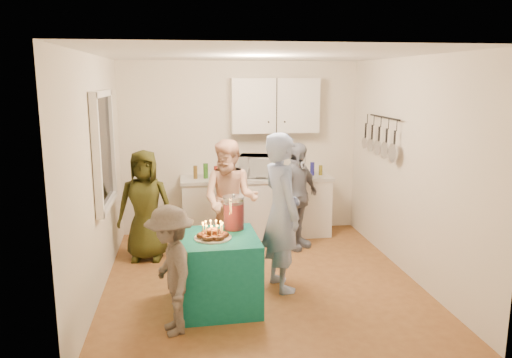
{
  "coord_description": "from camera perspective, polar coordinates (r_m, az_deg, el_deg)",
  "views": [
    {
      "loc": [
        -0.85,
        -5.51,
        2.35
      ],
      "look_at": [
        0.0,
        0.35,
        1.15
      ],
      "focal_mm": 35.0,
      "sensor_mm": 36.0,
      "label": 1
    }
  ],
  "objects": [
    {
      "name": "countertop",
      "position": [
        7.43,
        0.03,
        0.09
      ],
      "size": [
        2.24,
        0.62,
        0.05
      ],
      "primitive_type": "cube",
      "color": "beige",
      "rests_on": "counter"
    },
    {
      "name": "woman_back_right",
      "position": [
        6.92,
        4.59,
        -1.98
      ],
      "size": [
        0.91,
        0.83,
        1.49
      ],
      "primitive_type": "imported",
      "rotation": [
        0.0,
        0.0,
        0.66
      ],
      "color": "#0F1734",
      "rests_on": "floor"
    },
    {
      "name": "man_birthday",
      "position": [
        5.56,
        2.92,
        -3.8
      ],
      "size": [
        0.56,
        0.73,
        1.78
      ],
      "primitive_type": "imported",
      "rotation": [
        0.0,
        0.0,
        1.79
      ],
      "color": "#97ACDD",
      "rests_on": "floor"
    },
    {
      "name": "woman_back_center",
      "position": [
        6.5,
        -2.94,
        -2.44
      ],
      "size": [
        0.93,
        0.83,
        1.58
      ],
      "primitive_type": "imported",
      "rotation": [
        0.0,
        0.0,
        -0.36
      ],
      "color": "#FFA485",
      "rests_on": "floor"
    },
    {
      "name": "upper_cabinet",
      "position": [
        7.49,
        2.16,
        8.39
      ],
      "size": [
        1.3,
        0.3,
        0.8
      ],
      "primitive_type": "cube",
      "color": "white",
      "rests_on": "back_wall"
    },
    {
      "name": "back_wall",
      "position": [
        7.63,
        -1.78,
        3.55
      ],
      "size": [
        3.6,
        3.6,
        0.0
      ],
      "primitive_type": "plane",
      "color": "silver",
      "rests_on": "floor"
    },
    {
      "name": "donut_cake",
      "position": [
        5.06,
        -4.98,
        -5.82
      ],
      "size": [
        0.38,
        0.38,
        0.18
      ],
      "primitive_type": null,
      "color": "#381C0C",
      "rests_on": "party_table"
    },
    {
      "name": "counter",
      "position": [
        7.53,
        0.03,
        -3.3
      ],
      "size": [
        2.2,
        0.58,
        0.86
      ],
      "primitive_type": "cube",
      "color": "white",
      "rests_on": "floor"
    },
    {
      "name": "party_table",
      "position": [
        5.27,
        -4.54,
        -10.51
      ],
      "size": [
        0.88,
        0.88,
        0.76
      ],
      "primitive_type": "cube",
      "rotation": [
        0.0,
        0.0,
        0.03
      ],
      "color": "#0F675B",
      "rests_on": "floor"
    },
    {
      "name": "ceiling",
      "position": [
        5.58,
        0.53,
        14.03
      ],
      "size": [
        4.0,
        4.0,
        0.0
      ],
      "primitive_type": "plane",
      "color": "white",
      "rests_on": "floor"
    },
    {
      "name": "punch_jar",
      "position": [
        5.34,
        -2.56,
        -3.97
      ],
      "size": [
        0.22,
        0.22,
        0.34
      ],
      "primitive_type": "cylinder",
      "color": "#B30E1E",
      "rests_on": "party_table"
    },
    {
      "name": "floor",
      "position": [
        6.05,
        0.49,
        -11.41
      ],
      "size": [
        4.0,
        4.0,
        0.0
      ],
      "primitive_type": "plane",
      "color": "brown",
      "rests_on": "ground"
    },
    {
      "name": "pot_rack",
      "position": [
        6.76,
        14.19,
        4.74
      ],
      "size": [
        0.12,
        1.0,
        0.6
      ],
      "primitive_type": "cube",
      "color": "black",
      "rests_on": "right_wall"
    },
    {
      "name": "woman_back_left",
      "position": [
        6.64,
        -12.56,
        -2.96
      ],
      "size": [
        0.76,
        0.54,
        1.45
      ],
      "primitive_type": "imported",
      "rotation": [
        0.0,
        0.0,
        -0.11
      ],
      "color": "#555618",
      "rests_on": "floor"
    },
    {
      "name": "microwave",
      "position": [
        7.4,
        0.37,
        1.5
      ],
      "size": [
        0.66,
        0.53,
        0.32
      ],
      "primitive_type": "imported",
      "rotation": [
        0.0,
        0.0,
        -0.26
      ],
      "color": "white",
      "rests_on": "countertop"
    },
    {
      "name": "window_night",
      "position": [
        5.93,
        -17.13,
        3.2
      ],
      "size": [
        0.04,
        1.0,
        1.2
      ],
      "primitive_type": "cube",
      "color": "black",
      "rests_on": "left_wall"
    },
    {
      "name": "child_near_left",
      "position": [
        4.73,
        -9.71,
        -10.26
      ],
      "size": [
        0.62,
        0.87,
        1.22
      ],
      "primitive_type": "imported",
      "rotation": [
        0.0,
        0.0,
        -1.35
      ],
      "color": "#4E453F",
      "rests_on": "floor"
    },
    {
      "name": "right_wall",
      "position": [
        6.2,
        17.18,
        1.2
      ],
      "size": [
        4.0,
        4.0,
        0.0
      ],
      "primitive_type": "plane",
      "color": "silver",
      "rests_on": "floor"
    },
    {
      "name": "left_wall",
      "position": [
        5.69,
        -17.72,
        0.27
      ],
      "size": [
        4.0,
        4.0,
        0.0
      ],
      "primitive_type": "plane",
      "color": "silver",
      "rests_on": "floor"
    }
  ]
}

